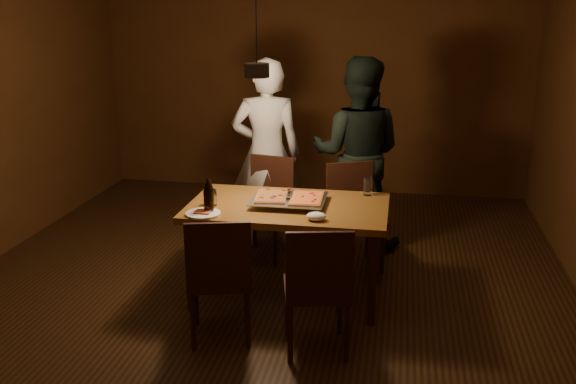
% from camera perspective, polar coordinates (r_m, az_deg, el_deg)
% --- Properties ---
extents(room_shell, '(6.00, 6.00, 6.00)m').
position_cam_1_polar(room_shell, '(4.73, -2.73, 6.53)').
color(room_shell, '#3B2410').
rests_on(room_shell, ground).
extents(dining_table, '(1.50, 0.90, 0.75)m').
position_cam_1_polar(dining_table, '(4.87, 0.00, -1.96)').
color(dining_table, '#8F5C24').
rests_on(dining_table, floor).
extents(chair_far_left, '(0.50, 0.50, 0.49)m').
position_cam_1_polar(chair_far_left, '(5.75, -1.79, -0.48)').
color(chair_far_left, '#38190F').
rests_on(chair_far_left, floor).
extents(chair_far_right, '(0.56, 0.56, 0.49)m').
position_cam_1_polar(chair_far_right, '(5.55, 5.81, -1.19)').
color(chair_far_right, '#38190F').
rests_on(chair_far_right, floor).
extents(chair_near_left, '(0.52, 0.52, 0.49)m').
position_cam_1_polar(chair_near_left, '(4.27, -6.14, -6.79)').
color(chair_near_left, '#38190F').
rests_on(chair_near_left, floor).
extents(chair_near_right, '(0.50, 0.50, 0.49)m').
position_cam_1_polar(chair_near_right, '(4.10, 2.69, -7.75)').
color(chair_near_right, '#38190F').
rests_on(chair_near_right, floor).
extents(pizza_tray, '(0.58, 0.49, 0.05)m').
position_cam_1_polar(pizza_tray, '(4.85, 0.08, -0.81)').
color(pizza_tray, silver).
rests_on(pizza_tray, dining_table).
extents(pizza_meat, '(0.27, 0.39, 0.02)m').
position_cam_1_polar(pizza_meat, '(4.87, -1.48, -0.34)').
color(pizza_meat, maroon).
rests_on(pizza_meat, pizza_tray).
extents(pizza_cheese, '(0.25, 0.38, 0.02)m').
position_cam_1_polar(pizza_cheese, '(4.81, 1.67, -0.54)').
color(pizza_cheese, gold).
rests_on(pizza_cheese, pizza_tray).
extents(spatula, '(0.12, 0.25, 0.04)m').
position_cam_1_polar(spatula, '(4.85, 0.03, -0.32)').
color(spatula, silver).
rests_on(spatula, pizza_tray).
extents(beer_bottle_a, '(0.07, 0.07, 0.26)m').
position_cam_1_polar(beer_bottle_a, '(4.65, -7.10, -0.34)').
color(beer_bottle_a, black).
rests_on(beer_bottle_a, dining_table).
extents(beer_bottle_b, '(0.06, 0.06, 0.25)m').
position_cam_1_polar(beer_bottle_b, '(4.70, -6.99, -0.25)').
color(beer_bottle_b, black).
rests_on(beer_bottle_b, dining_table).
extents(water_glass_left, '(0.08, 0.08, 0.12)m').
position_cam_1_polar(water_glass_left, '(4.85, -6.80, -0.49)').
color(water_glass_left, silver).
rests_on(water_glass_left, dining_table).
extents(water_glass_right, '(0.07, 0.07, 0.14)m').
position_cam_1_polar(water_glass_right, '(5.10, 7.11, 0.49)').
color(water_glass_right, silver).
rests_on(water_glass_right, dining_table).
extents(plate_slice, '(0.25, 0.25, 0.03)m').
position_cam_1_polar(plate_slice, '(4.66, -7.56, -1.90)').
color(plate_slice, white).
rests_on(plate_slice, dining_table).
extents(napkin, '(0.14, 0.11, 0.06)m').
position_cam_1_polar(napkin, '(4.50, 2.54, -2.18)').
color(napkin, white).
rests_on(napkin, dining_table).
extents(diner_white, '(0.71, 0.54, 1.75)m').
position_cam_1_polar(diner_white, '(5.93, -1.93, 3.44)').
color(diner_white, silver).
rests_on(diner_white, floor).
extents(diner_dark, '(0.91, 0.73, 1.77)m').
position_cam_1_polar(diner_dark, '(5.91, 6.16, 3.39)').
color(diner_dark, black).
rests_on(diner_dark, floor).
extents(pendant_lamp, '(0.18, 0.18, 1.10)m').
position_cam_1_polar(pendant_lamp, '(4.68, -2.79, 10.88)').
color(pendant_lamp, black).
rests_on(pendant_lamp, ceiling).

